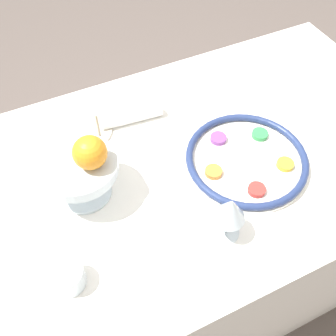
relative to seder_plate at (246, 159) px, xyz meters
name	(u,v)px	position (x,y,z in m)	size (l,w,h in m)	color
ground_plane	(187,267)	(0.11, -0.08, -0.76)	(8.00, 8.00, 0.00)	#564C47
dining_table	(192,223)	(0.11, -0.08, -0.39)	(1.42, 0.82, 0.74)	white
seder_plate	(246,159)	(0.00, 0.00, 0.00)	(0.33, 0.33, 0.03)	white
wine_glass	(230,211)	(0.16, 0.16, 0.08)	(0.08, 0.08, 0.14)	silver
fruit_stand	(79,170)	(0.43, -0.09, 0.08)	(0.19, 0.19, 0.12)	silver
orange_fruit	(89,152)	(0.40, -0.08, 0.15)	(0.08, 0.08, 0.08)	orange
bread_plate	(81,130)	(0.37, -0.31, -0.01)	(0.18, 0.18, 0.02)	beige
napkin_roll	(131,116)	(0.22, -0.29, 0.01)	(0.19, 0.06, 0.04)	white
cup_mid	(68,277)	(0.54, 0.12, 0.01)	(0.08, 0.08, 0.06)	silver
spoon	(125,112)	(0.23, -0.33, -0.01)	(0.15, 0.03, 0.01)	silver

